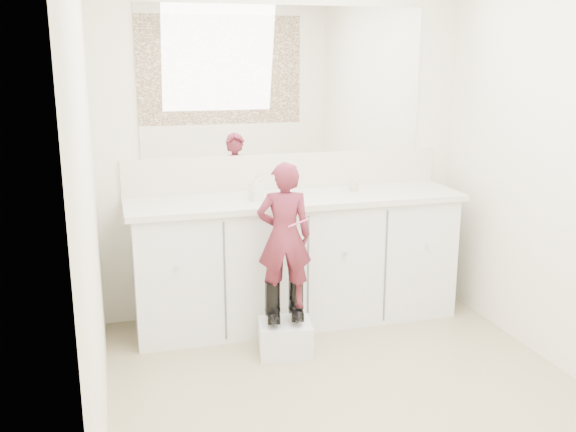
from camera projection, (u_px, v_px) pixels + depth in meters
name	position (u px, v px, depth m)	size (l,w,h in m)	color
floor	(361.00, 406.00, 3.41)	(3.00, 3.00, 0.00)	#897959
wall_back	(285.00, 145.00, 4.51)	(2.60, 2.60, 0.00)	beige
wall_left	(89.00, 201.00, 2.77)	(3.00, 3.00, 0.00)	beige
vanity_cabinet	(296.00, 261.00, 4.45)	(2.20, 0.55, 0.85)	silver
countertop	(297.00, 199.00, 4.32)	(2.28, 0.58, 0.04)	beige
backsplash	(286.00, 171.00, 4.54)	(2.28, 0.03, 0.25)	beige
mirror	(286.00, 81.00, 4.40)	(2.00, 0.02, 1.00)	white
faucet	(290.00, 184.00, 4.46)	(0.08, 0.08, 0.10)	silver
cup	(354.00, 185.00, 4.49)	(0.09, 0.09, 0.08)	beige
soap_bottle	(256.00, 187.00, 4.19)	(0.08, 0.08, 0.17)	silver
step_stool	(285.00, 338.00, 3.99)	(0.32, 0.27, 0.21)	silver
boot_left	(273.00, 302.00, 3.94)	(0.10, 0.18, 0.27)	black
boot_right	(296.00, 300.00, 3.98)	(0.10, 0.18, 0.27)	black
toddler	(284.00, 236.00, 3.85)	(0.33, 0.22, 0.90)	#962E4A
toothbrush	(299.00, 223.00, 3.77)	(0.01, 0.01, 0.14)	#CF507A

